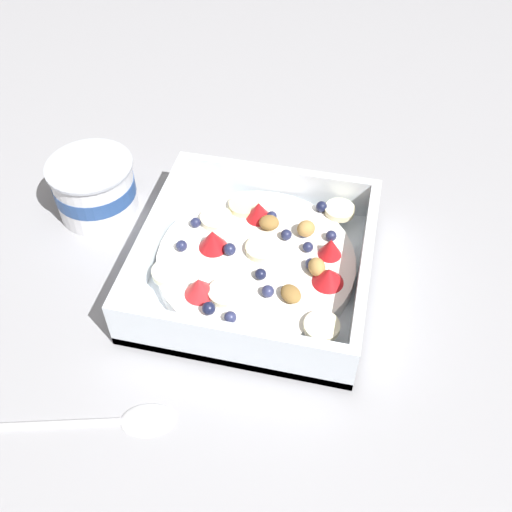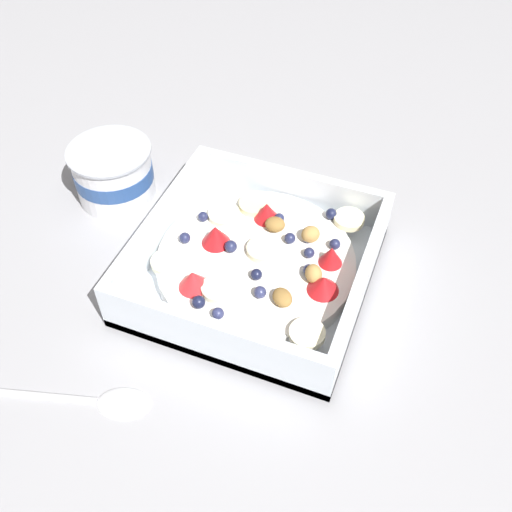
# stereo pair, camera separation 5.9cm
# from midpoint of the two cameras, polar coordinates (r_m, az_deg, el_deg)

# --- Properties ---
(ground_plane) EXTENTS (2.40, 2.40, 0.00)m
(ground_plane) POSITION_cam_midpoint_polar(r_m,az_deg,el_deg) (0.62, -4.06, -1.11)
(ground_plane) COLOR #9E9EA3
(fruit_bowl) EXTENTS (0.23, 0.23, 0.06)m
(fruit_bowl) POSITION_cam_midpoint_polar(r_m,az_deg,el_deg) (0.59, -2.76, -0.84)
(fruit_bowl) COLOR white
(fruit_bowl) RESTS_ON ground
(spoon) EXTENTS (0.06, 0.17, 0.01)m
(spoon) POSITION_cam_midpoint_polar(r_m,az_deg,el_deg) (0.53, -16.71, -15.26)
(spoon) COLOR silver
(spoon) RESTS_ON ground
(yogurt_cup) EXTENTS (0.09, 0.09, 0.07)m
(yogurt_cup) POSITION_cam_midpoint_polar(r_m,az_deg,el_deg) (0.69, -17.88, 6.25)
(yogurt_cup) COLOR white
(yogurt_cup) RESTS_ON ground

